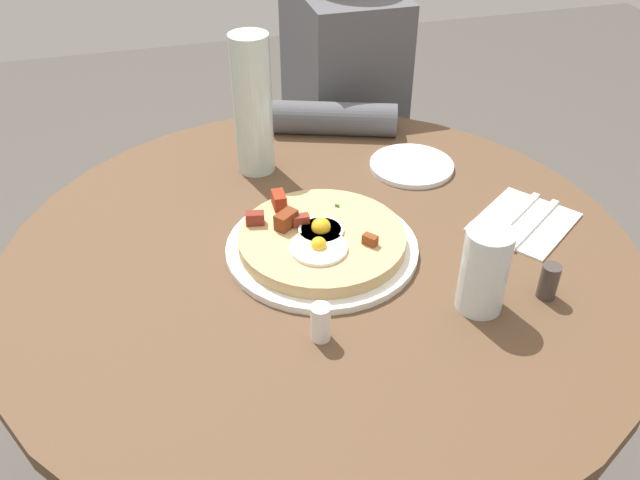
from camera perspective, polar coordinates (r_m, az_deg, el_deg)
name	(u,v)px	position (r m, az deg, el deg)	size (l,w,h in m)	color
dining_table	(321,323)	(1.18, 0.08, -7.19)	(1.03, 1.03, 0.70)	brown
person_seated	(339,151)	(1.76, 1.67, 7.70)	(0.53, 0.37, 1.14)	#2D2D33
pizza_plate	(319,248)	(1.06, -0.09, -0.71)	(0.31, 0.31, 0.01)	white
breakfast_pizza	(318,238)	(1.05, -0.18, 0.14)	(0.27, 0.27, 0.05)	tan
bread_plate	(412,166)	(1.30, 7.93, 6.39)	(0.16, 0.16, 0.01)	white
napkin	(524,222)	(1.18, 17.25, 1.50)	(0.17, 0.14, 0.00)	white
fork	(515,216)	(1.18, 16.51, 1.99)	(0.18, 0.01, 0.01)	silver
knife	(535,224)	(1.18, 18.07, 1.36)	(0.18, 0.01, 0.01)	silver
water_glass	(484,270)	(0.95, 14.04, -2.56)	(0.07, 0.07, 0.13)	silver
water_bottle	(253,106)	(1.23, -5.85, 11.50)	(0.07, 0.07, 0.26)	silver
salt_shaker	(321,323)	(0.90, 0.06, -7.17)	(0.03, 0.03, 0.06)	white
pepper_shaker	(549,281)	(1.02, 19.19, -3.40)	(0.03, 0.03, 0.06)	#3F3833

